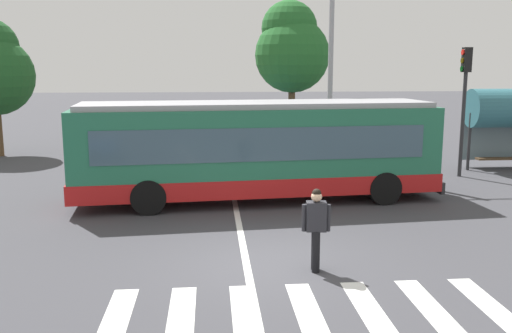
{
  "coord_description": "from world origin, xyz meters",
  "views": [
    {
      "loc": [
        -1.22,
        -11.22,
        4.12
      ],
      "look_at": [
        0.08,
        4.4,
        1.3
      ],
      "focal_mm": 39.13,
      "sensor_mm": 36.0,
      "label": 1
    }
  ],
  "objects_px": {
    "parked_car_champagne": "(209,134)",
    "parked_car_blue": "(260,135)",
    "background_tree_right": "(291,48)",
    "traffic_light_far_corner": "(465,91)",
    "parked_car_charcoal": "(313,134)",
    "twin_arm_street_lamp": "(331,26)",
    "city_transit_bus": "(257,150)",
    "pedestrian_crossing_street": "(316,225)",
    "parked_car_red": "(150,135)"
  },
  "relations": [
    {
      "from": "traffic_light_far_corner",
      "to": "background_tree_right",
      "type": "xyz_separation_m",
      "value": [
        -5.11,
        9.47,
        1.86
      ]
    },
    {
      "from": "city_transit_bus",
      "to": "pedestrian_crossing_street",
      "type": "bearing_deg",
      "value": -83.79
    },
    {
      "from": "parked_car_charcoal",
      "to": "twin_arm_street_lamp",
      "type": "xyz_separation_m",
      "value": [
        -0.38,
        -5.45,
        4.91
      ]
    },
    {
      "from": "parked_car_red",
      "to": "background_tree_right",
      "type": "height_order",
      "value": "background_tree_right"
    },
    {
      "from": "twin_arm_street_lamp",
      "to": "pedestrian_crossing_street",
      "type": "bearing_deg",
      "value": -103.32
    },
    {
      "from": "city_transit_bus",
      "to": "parked_car_champagne",
      "type": "relative_size",
      "value": 2.49
    },
    {
      "from": "pedestrian_crossing_street",
      "to": "parked_car_champagne",
      "type": "xyz_separation_m",
      "value": [
        -2.16,
        17.06,
        -0.2
      ]
    },
    {
      "from": "parked_car_champagne",
      "to": "background_tree_right",
      "type": "distance_m",
      "value": 6.4
    },
    {
      "from": "traffic_light_far_corner",
      "to": "twin_arm_street_lamp",
      "type": "distance_m",
      "value": 5.59
    },
    {
      "from": "pedestrian_crossing_street",
      "to": "traffic_light_far_corner",
      "type": "distance_m",
      "value": 12.11
    },
    {
      "from": "city_transit_bus",
      "to": "parked_car_red",
      "type": "height_order",
      "value": "city_transit_bus"
    },
    {
      "from": "parked_car_red",
      "to": "background_tree_right",
      "type": "relative_size",
      "value": 0.6
    },
    {
      "from": "city_transit_bus",
      "to": "background_tree_right",
      "type": "bearing_deg",
      "value": 77.19
    },
    {
      "from": "pedestrian_crossing_street",
      "to": "parked_car_charcoal",
      "type": "distance_m",
      "value": 16.99
    },
    {
      "from": "traffic_light_far_corner",
      "to": "twin_arm_street_lamp",
      "type": "xyz_separation_m",
      "value": [
        -4.65,
        1.89,
        2.46
      ]
    },
    {
      "from": "city_transit_bus",
      "to": "background_tree_right",
      "type": "height_order",
      "value": "background_tree_right"
    },
    {
      "from": "parked_car_red",
      "to": "twin_arm_street_lamp",
      "type": "relative_size",
      "value": 0.5
    },
    {
      "from": "pedestrian_crossing_street",
      "to": "background_tree_right",
      "type": "bearing_deg",
      "value": 83.32
    },
    {
      "from": "pedestrian_crossing_street",
      "to": "twin_arm_street_lamp",
      "type": "relative_size",
      "value": 0.19
    },
    {
      "from": "pedestrian_crossing_street",
      "to": "background_tree_right",
      "type": "height_order",
      "value": "background_tree_right"
    },
    {
      "from": "parked_car_red",
      "to": "parked_car_blue",
      "type": "xyz_separation_m",
      "value": [
        5.43,
        -0.34,
        0.0
      ]
    },
    {
      "from": "pedestrian_crossing_street",
      "to": "parked_car_charcoal",
      "type": "relative_size",
      "value": 0.37
    },
    {
      "from": "parked_car_charcoal",
      "to": "background_tree_right",
      "type": "bearing_deg",
      "value": 111.49
    },
    {
      "from": "twin_arm_street_lamp",
      "to": "parked_car_champagne",
      "type": "bearing_deg",
      "value": 129.83
    },
    {
      "from": "parked_car_blue",
      "to": "traffic_light_far_corner",
      "type": "xyz_separation_m",
      "value": [
        6.95,
        -7.17,
        2.45
      ]
    },
    {
      "from": "parked_car_champagne",
      "to": "parked_car_blue",
      "type": "distance_m",
      "value": 2.59
    },
    {
      "from": "parked_car_charcoal",
      "to": "traffic_light_far_corner",
      "type": "height_order",
      "value": "traffic_light_far_corner"
    },
    {
      "from": "parked_car_champagne",
      "to": "twin_arm_street_lamp",
      "type": "xyz_separation_m",
      "value": [
        4.83,
        -5.79,
        4.91
      ]
    },
    {
      "from": "background_tree_right",
      "to": "twin_arm_street_lamp",
      "type": "bearing_deg",
      "value": -86.52
    },
    {
      "from": "traffic_light_far_corner",
      "to": "background_tree_right",
      "type": "height_order",
      "value": "background_tree_right"
    },
    {
      "from": "city_transit_bus",
      "to": "pedestrian_crossing_street",
      "type": "xyz_separation_m",
      "value": [
        0.67,
        -6.18,
        -0.62
      ]
    },
    {
      "from": "parked_car_blue",
      "to": "parked_car_charcoal",
      "type": "height_order",
      "value": "same"
    },
    {
      "from": "city_transit_bus",
      "to": "background_tree_right",
      "type": "relative_size",
      "value": 1.51
    },
    {
      "from": "parked_car_charcoal",
      "to": "twin_arm_street_lamp",
      "type": "bearing_deg",
      "value": -93.98
    },
    {
      "from": "city_transit_bus",
      "to": "traffic_light_far_corner",
      "type": "height_order",
      "value": "traffic_light_far_corner"
    },
    {
      "from": "traffic_light_far_corner",
      "to": "parked_car_champagne",
      "type": "bearing_deg",
      "value": 141.0
    },
    {
      "from": "parked_car_red",
      "to": "city_transit_bus",
      "type": "bearing_deg",
      "value": -67.73
    },
    {
      "from": "parked_car_charcoal",
      "to": "background_tree_right",
      "type": "relative_size",
      "value": 0.61
    },
    {
      "from": "city_transit_bus",
      "to": "parked_car_blue",
      "type": "height_order",
      "value": "city_transit_bus"
    },
    {
      "from": "parked_car_champagne",
      "to": "pedestrian_crossing_street",
      "type": "bearing_deg",
      "value": -82.77
    },
    {
      "from": "pedestrian_crossing_street",
      "to": "parked_car_charcoal",
      "type": "height_order",
      "value": "pedestrian_crossing_street"
    },
    {
      "from": "pedestrian_crossing_street",
      "to": "parked_car_red",
      "type": "relative_size",
      "value": 0.38
    },
    {
      "from": "background_tree_right",
      "to": "traffic_light_far_corner",
      "type": "bearing_deg",
      "value": -61.62
    },
    {
      "from": "pedestrian_crossing_street",
      "to": "background_tree_right",
      "type": "distance_m",
      "value": 19.42
    },
    {
      "from": "parked_car_red",
      "to": "parked_car_blue",
      "type": "bearing_deg",
      "value": -3.54
    },
    {
      "from": "parked_car_blue",
      "to": "twin_arm_street_lamp",
      "type": "bearing_deg",
      "value": -66.52
    },
    {
      "from": "pedestrian_crossing_street",
      "to": "traffic_light_far_corner",
      "type": "relative_size",
      "value": 0.36
    },
    {
      "from": "parked_car_blue",
      "to": "city_transit_bus",
      "type": "bearing_deg",
      "value": -95.75
    },
    {
      "from": "parked_car_blue",
      "to": "parked_car_charcoal",
      "type": "distance_m",
      "value": 2.68
    },
    {
      "from": "traffic_light_far_corner",
      "to": "city_transit_bus",
      "type": "bearing_deg",
      "value": -158.17
    }
  ]
}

